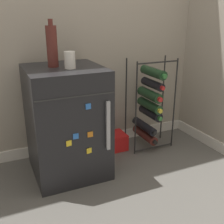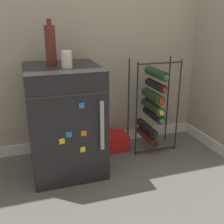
% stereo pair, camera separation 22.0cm
% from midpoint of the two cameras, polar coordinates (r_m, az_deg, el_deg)
% --- Properties ---
extents(ground_plane, '(14.00, 14.00, 0.00)m').
position_cam_midpoint_polar(ground_plane, '(2.10, 1.83, -12.91)').
color(ground_plane, '#56544F').
extents(mini_fridge, '(0.51, 0.56, 0.78)m').
position_cam_midpoint_polar(mini_fridge, '(2.05, -6.59, -1.64)').
color(mini_fridge, black).
rests_on(mini_fridge, ground_plane).
extents(wine_rack, '(0.39, 0.33, 0.78)m').
position_cam_midpoint_polar(wine_rack, '(2.39, 10.79, 1.16)').
color(wine_rack, black).
rests_on(wine_rack, ground_plane).
extents(soda_box, '(0.27, 0.18, 0.14)m').
position_cam_midpoint_polar(soda_box, '(2.44, 2.53, -6.14)').
color(soda_box, red).
rests_on(soda_box, ground_plane).
extents(fridge_top_cup, '(0.07, 0.07, 0.11)m').
position_cam_midpoint_polar(fridge_top_cup, '(1.87, -5.86, 10.57)').
color(fridge_top_cup, silver).
rests_on(fridge_top_cup, mini_fridge).
extents(fridge_top_bottle, '(0.07, 0.07, 0.31)m').
position_cam_midpoint_polar(fridge_top_bottle, '(1.95, -9.18, 13.23)').
color(fridge_top_bottle, '#56231E').
rests_on(fridge_top_bottle, mini_fridge).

